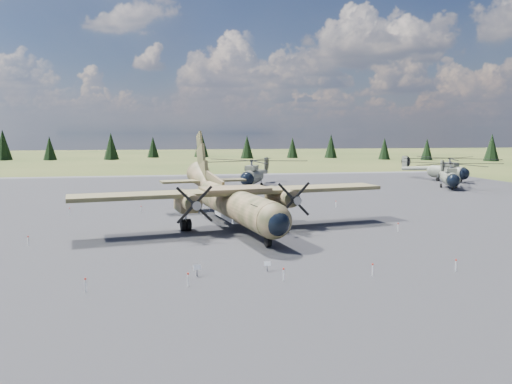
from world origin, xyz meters
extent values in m
plane|color=brown|center=(0.00, 0.00, 0.00)|extent=(500.00, 500.00, 0.00)
cube|color=#5D5C61|center=(0.00, 10.00, 0.00)|extent=(120.00, 120.00, 0.04)
cylinder|color=#373B20|center=(1.56, 3.87, 2.44)|extent=(6.08, 19.36, 2.98)
sphere|color=#373B20|center=(3.13, -5.56, 2.44)|extent=(3.36, 3.36, 2.92)
sphere|color=black|center=(3.22, -6.14, 2.39)|extent=(2.47, 2.47, 2.14)
cube|color=black|center=(2.85, -3.88, 3.24)|extent=(2.38, 2.03, 0.58)
cone|color=#373B20|center=(-0.50, 16.24, 3.56)|extent=(4.08, 7.69, 4.48)
cube|color=#9EA0A3|center=(1.38, 4.92, 1.22)|extent=(3.04, 6.62, 0.53)
cube|color=#383D1F|center=(1.47, 4.40, 3.66)|extent=(31.00, 8.63, 0.37)
cube|color=#373B20|center=(1.47, 4.40, 3.90)|extent=(6.92, 4.82, 0.37)
cylinder|color=#373B20|center=(-3.20, 3.30, 3.08)|extent=(2.48, 5.71, 1.59)
cube|color=#373B20|center=(-3.34, 4.14, 2.39)|extent=(2.17, 3.83, 0.85)
cone|color=gray|center=(-2.63, -0.11, 3.08)|extent=(0.95, 1.08, 0.81)
cylinder|color=black|center=(-3.34, 4.14, 0.58)|extent=(1.11, 1.31, 1.17)
cylinder|color=#373B20|center=(6.24, 4.87, 3.08)|extent=(2.48, 5.71, 1.59)
cube|color=#373B20|center=(6.10, 5.71, 2.39)|extent=(2.17, 3.83, 0.85)
cone|color=gray|center=(6.81, 1.46, 3.08)|extent=(0.95, 1.08, 0.81)
cylinder|color=black|center=(6.10, 5.71, 0.58)|extent=(1.11, 1.31, 1.17)
cube|color=#373B20|center=(0.16, 12.26, 4.20)|extent=(1.61, 7.97, 1.78)
cube|color=#383D1F|center=(-0.59, 16.77, 3.61)|extent=(10.45, 3.98, 0.23)
cylinder|color=gray|center=(2.92, -4.30, 1.36)|extent=(0.17, 0.17, 0.96)
cylinder|color=black|center=(2.92, -4.30, 0.58)|extent=(0.53, 1.04, 0.99)
cylinder|color=gray|center=(9.65, 40.51, 1.86)|extent=(5.20, 7.66, 2.52)
sphere|color=black|center=(8.21, 37.18, 1.81)|extent=(3.05, 3.05, 2.32)
sphere|color=gray|center=(11.10, 43.84, 1.86)|extent=(3.05, 3.05, 2.32)
cube|color=gray|center=(9.49, 40.14, 3.48)|extent=(2.86, 3.64, 0.76)
cylinder|color=gray|center=(9.49, 40.14, 4.23)|extent=(0.48, 0.48, 1.01)
cylinder|color=gray|center=(12.60, 47.31, 2.22)|extent=(4.20, 8.23, 1.44)
cube|color=gray|center=(14.10, 50.78, 3.48)|extent=(0.76, 1.38, 2.42)
cylinder|color=black|center=(14.43, 50.64, 3.48)|extent=(1.10, 2.43, 2.62)
cylinder|color=black|center=(8.45, 37.74, 0.40)|extent=(0.53, 0.74, 0.69)
cylinder|color=black|center=(8.88, 42.16, 0.40)|extent=(0.60, 0.86, 0.81)
cylinder|color=gray|center=(8.88, 42.16, 0.93)|extent=(0.19, 0.19, 1.46)
cylinder|color=black|center=(11.38, 41.08, 0.40)|extent=(0.60, 0.86, 0.81)
cylinder|color=gray|center=(11.38, 41.08, 0.93)|extent=(0.19, 0.19, 1.46)
cylinder|color=gray|center=(42.35, 33.14, 1.70)|extent=(4.70, 6.99, 2.30)
sphere|color=black|center=(41.06, 30.10, 1.65)|extent=(2.77, 2.77, 2.11)
sphere|color=gray|center=(43.65, 36.19, 1.70)|extent=(2.77, 2.77, 2.11)
cube|color=gray|center=(42.21, 32.80, 3.17)|extent=(2.59, 3.32, 0.69)
cylinder|color=gray|center=(42.21, 32.80, 3.86)|extent=(0.43, 0.43, 0.92)
cylinder|color=gray|center=(45.00, 39.36, 2.02)|extent=(3.78, 7.53, 1.32)
cube|color=gray|center=(46.34, 42.53, 3.17)|extent=(0.69, 1.26, 2.21)
cylinder|color=black|center=(46.64, 42.41, 3.17)|extent=(0.99, 2.22, 2.39)
cylinder|color=black|center=(41.27, 30.60, 0.37)|extent=(0.48, 0.68, 0.63)
cylinder|color=black|center=(41.64, 34.64, 0.37)|extent=(0.54, 0.78, 0.74)
cylinder|color=gray|center=(41.64, 34.64, 0.85)|extent=(0.17, 0.17, 1.33)
cylinder|color=black|center=(43.93, 33.67, 0.37)|extent=(0.54, 0.78, 0.74)
cylinder|color=gray|center=(43.93, 33.67, 0.85)|extent=(0.17, 0.17, 1.33)
cylinder|color=gray|center=(48.93, 44.62, 1.81)|extent=(4.75, 7.44, 2.44)
sphere|color=black|center=(50.16, 41.33, 1.76)|extent=(2.89, 2.89, 2.25)
sphere|color=gray|center=(47.70, 47.91, 1.81)|extent=(2.89, 2.89, 2.25)
cube|color=gray|center=(49.07, 44.26, 3.37)|extent=(2.65, 3.51, 0.73)
cylinder|color=gray|center=(49.07, 44.26, 4.10)|extent=(0.45, 0.45, 0.98)
cylinder|color=gray|center=(46.41, 51.35, 2.15)|extent=(3.69, 8.10, 1.40)
cube|color=gray|center=(45.13, 54.78, 3.37)|extent=(0.68, 1.36, 2.34)
cylinder|color=black|center=(45.45, 54.90, 3.37)|extent=(0.95, 2.40, 2.54)
cylinder|color=black|center=(49.96, 41.88, 0.39)|extent=(0.49, 0.72, 0.66)
cylinder|color=black|center=(47.28, 45.26, 0.39)|extent=(0.55, 0.83, 0.78)
cylinder|color=gray|center=(47.28, 45.26, 0.90)|extent=(0.18, 0.18, 1.42)
cylinder|color=black|center=(49.75, 46.18, 0.39)|extent=(0.55, 0.83, 0.78)
cylinder|color=gray|center=(49.75, 46.18, 0.90)|extent=(0.18, 0.18, 1.42)
cube|color=gray|center=(-3.32, -11.42, 0.32)|extent=(0.11, 0.11, 0.64)
cube|color=white|center=(-3.32, -11.48, 0.63)|extent=(0.55, 0.36, 0.36)
cube|color=gray|center=(1.45, -11.08, 0.28)|extent=(0.08, 0.08, 0.55)
cube|color=white|center=(1.45, -11.13, 0.54)|extent=(0.45, 0.19, 0.31)
cylinder|color=white|center=(-10.00, -13.50, 0.40)|extent=(0.07, 0.07, 0.80)
cylinder|color=red|center=(-10.00, -13.50, 0.80)|extent=(0.12, 0.12, 0.10)
cylinder|color=white|center=(-4.00, -13.50, 0.40)|extent=(0.07, 0.07, 0.80)
cylinder|color=red|center=(-4.00, -13.50, 0.80)|extent=(0.12, 0.12, 0.10)
cylinder|color=white|center=(2.00, -13.50, 0.40)|extent=(0.07, 0.07, 0.80)
cylinder|color=red|center=(2.00, -13.50, 0.80)|extent=(0.12, 0.12, 0.10)
cylinder|color=white|center=(8.00, -13.50, 0.40)|extent=(0.07, 0.07, 0.80)
cylinder|color=red|center=(8.00, -13.50, 0.80)|extent=(0.12, 0.12, 0.10)
cylinder|color=white|center=(14.00, -13.50, 0.40)|extent=(0.07, 0.07, 0.80)
cylinder|color=red|center=(14.00, -13.50, 0.80)|extent=(0.12, 0.12, 0.10)
cylinder|color=white|center=(-16.00, 16.00, 0.40)|extent=(0.07, 0.07, 0.80)
cylinder|color=red|center=(-16.00, 16.00, 0.80)|extent=(0.12, 0.12, 0.10)
cylinder|color=white|center=(-8.00, 16.00, 0.40)|extent=(0.07, 0.07, 0.80)
cylinder|color=red|center=(-8.00, 16.00, 0.80)|extent=(0.12, 0.12, 0.10)
cylinder|color=white|center=(0.00, 16.00, 0.40)|extent=(0.07, 0.07, 0.80)
cylinder|color=red|center=(0.00, 16.00, 0.80)|extent=(0.12, 0.12, 0.10)
cylinder|color=white|center=(8.00, 16.00, 0.40)|extent=(0.07, 0.07, 0.80)
cylinder|color=red|center=(8.00, 16.00, 0.80)|extent=(0.12, 0.12, 0.10)
cylinder|color=white|center=(16.00, 16.00, 0.40)|extent=(0.07, 0.07, 0.80)
cylinder|color=red|center=(16.00, 16.00, 0.80)|extent=(0.12, 0.12, 0.10)
cylinder|color=white|center=(-16.50, 0.00, 0.40)|extent=(0.07, 0.07, 0.80)
cylinder|color=red|center=(-16.50, 0.00, 0.80)|extent=(0.12, 0.12, 0.10)
cylinder|color=white|center=(16.50, 0.00, 0.40)|extent=(0.07, 0.07, 0.80)
cylinder|color=red|center=(16.50, 0.00, 0.80)|extent=(0.12, 0.12, 0.10)
cone|color=black|center=(104.22, 108.35, 4.60)|extent=(5.15, 5.15, 9.20)
cone|color=black|center=(86.02, 118.34, 3.78)|extent=(4.23, 4.23, 7.56)
cone|color=black|center=(73.02, 124.70, 3.92)|extent=(4.39, 4.39, 7.83)
cone|color=black|center=(58.05, 139.70, 4.54)|extent=(5.09, 5.09, 9.08)
cone|color=black|center=(43.54, 142.30, 3.94)|extent=(4.42, 4.42, 7.88)
cone|color=black|center=(25.74, 141.48, 4.31)|extent=(4.83, 4.83, 8.63)
cone|color=black|center=(9.79, 156.42, 5.17)|extent=(5.79, 5.79, 10.35)
cone|color=black|center=(-9.04, 154.93, 4.08)|extent=(4.57, 4.57, 8.16)
cone|color=black|center=(-23.51, 142.01, 4.81)|extent=(5.39, 5.39, 9.63)
cone|color=black|center=(-44.25, 141.77, 4.19)|extent=(4.69, 4.69, 8.37)
cone|color=black|center=(-60.44, 145.51, 5.36)|extent=(6.01, 6.01, 10.72)
camera|label=1|loc=(-5.36, -43.37, 9.31)|focal=35.00mm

